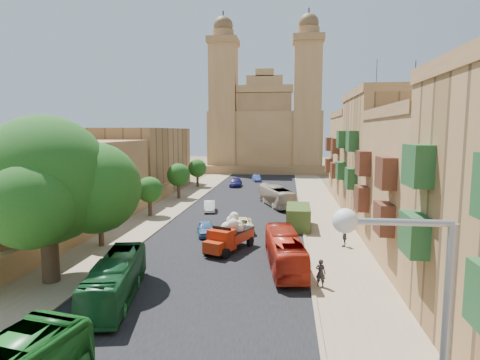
% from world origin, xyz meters
% --- Properties ---
extents(ground, '(260.00, 260.00, 0.00)m').
position_xyz_m(ground, '(0.00, 0.00, 0.00)').
color(ground, brown).
extents(road_surface, '(14.00, 140.00, 0.01)m').
position_xyz_m(road_surface, '(0.00, 30.00, 0.01)').
color(road_surface, black).
rests_on(road_surface, ground).
extents(sidewalk_east, '(5.00, 140.00, 0.01)m').
position_xyz_m(sidewalk_east, '(9.50, 30.00, 0.01)').
color(sidewalk_east, '#8E795D').
rests_on(sidewalk_east, ground).
extents(sidewalk_west, '(5.00, 140.00, 0.01)m').
position_xyz_m(sidewalk_west, '(-9.50, 30.00, 0.01)').
color(sidewalk_west, '#8E795D').
rests_on(sidewalk_west, ground).
extents(kerb_east, '(0.25, 140.00, 0.12)m').
position_xyz_m(kerb_east, '(7.00, 30.00, 0.06)').
color(kerb_east, '#8E795D').
rests_on(kerb_east, ground).
extents(kerb_west, '(0.25, 140.00, 0.12)m').
position_xyz_m(kerb_west, '(-7.00, 30.00, 0.06)').
color(kerb_west, '#8E795D').
rests_on(kerb_west, ground).
extents(townhouse_b, '(9.00, 14.00, 14.90)m').
position_xyz_m(townhouse_b, '(15.95, 11.00, 5.66)').
color(townhouse_b, '#987044').
rests_on(townhouse_b, ground).
extents(townhouse_c, '(9.00, 14.00, 17.40)m').
position_xyz_m(townhouse_c, '(15.95, 25.00, 6.91)').
color(townhouse_c, '#A27749').
rests_on(townhouse_c, ground).
extents(townhouse_d, '(9.00, 14.00, 15.90)m').
position_xyz_m(townhouse_d, '(15.95, 39.00, 6.16)').
color(townhouse_d, '#987044').
rests_on(townhouse_d, ground).
extents(west_wall, '(1.00, 40.00, 1.80)m').
position_xyz_m(west_wall, '(-12.50, 20.00, 0.90)').
color(west_wall, '#987044').
rests_on(west_wall, ground).
extents(west_building_low, '(10.00, 28.00, 8.40)m').
position_xyz_m(west_building_low, '(-18.00, 18.00, 4.20)').
color(west_building_low, olive).
rests_on(west_building_low, ground).
extents(west_building_mid, '(10.00, 22.00, 10.00)m').
position_xyz_m(west_building_mid, '(-18.00, 44.00, 5.00)').
color(west_building_mid, '#A27749').
rests_on(west_building_mid, ground).
extents(church, '(28.00, 22.50, 36.30)m').
position_xyz_m(church, '(-0.00, 78.61, 9.52)').
color(church, '#987044').
rests_on(church, ground).
extents(ficus_tree, '(10.56, 9.72, 10.56)m').
position_xyz_m(ficus_tree, '(-9.41, 4.01, 6.24)').
color(ficus_tree, '#3D2B1E').
rests_on(ficus_tree, ground).
extents(street_tree_a, '(3.03, 3.03, 4.65)m').
position_xyz_m(street_tree_a, '(-10.00, 12.00, 3.11)').
color(street_tree_a, '#3D2B1E').
rests_on(street_tree_a, ground).
extents(street_tree_b, '(2.91, 2.91, 4.47)m').
position_xyz_m(street_tree_b, '(-10.00, 24.00, 2.99)').
color(street_tree_b, '#3D2B1E').
rests_on(street_tree_b, ground).
extents(street_tree_c, '(3.26, 3.26, 5.01)m').
position_xyz_m(street_tree_c, '(-10.00, 36.00, 3.35)').
color(street_tree_c, '#3D2B1E').
rests_on(street_tree_c, ground).
extents(street_tree_d, '(3.10, 3.10, 4.77)m').
position_xyz_m(street_tree_d, '(-10.00, 48.00, 3.19)').
color(street_tree_d, '#3D2B1E').
rests_on(street_tree_d, ground).
extents(red_truck, '(3.72, 5.45, 3.02)m').
position_xyz_m(red_truck, '(0.81, 11.96, 1.33)').
color(red_truck, '#AF290D').
rests_on(red_truck, ground).
extents(olive_pickup, '(2.47, 5.29, 2.17)m').
position_xyz_m(olive_pickup, '(6.50, 20.41, 1.06)').
color(olive_pickup, '#39531F').
rests_on(olive_pickup, ground).
extents(bus_green_north, '(3.60, 8.84, 2.40)m').
position_xyz_m(bus_green_north, '(-4.21, 1.83, 1.20)').
color(bus_green_north, '#165227').
rests_on(bus_green_north, ground).
extents(bus_red_east, '(3.19, 9.03, 2.46)m').
position_xyz_m(bus_red_east, '(5.25, 8.42, 1.23)').
color(bus_red_east, '#B32816').
rests_on(bus_red_east, ground).
extents(bus_cream_east, '(5.02, 9.21, 2.51)m').
position_xyz_m(bus_cream_east, '(4.00, 31.70, 1.26)').
color(bus_cream_east, '#C0AB91').
rests_on(bus_cream_east, ground).
extents(car_blue_a, '(2.43, 4.00, 1.27)m').
position_xyz_m(car_blue_a, '(-2.02, 16.41, 0.64)').
color(car_blue_a, teal).
rests_on(car_blue_a, ground).
extents(car_white_a, '(1.97, 3.88, 1.22)m').
position_xyz_m(car_white_a, '(-3.83, 27.33, 0.61)').
color(car_white_a, white).
rests_on(car_white_a, ground).
extents(car_cream, '(2.98, 5.11, 1.34)m').
position_xyz_m(car_cream, '(1.00, 18.59, 0.67)').
color(car_cream, '#FFF3BC').
rests_on(car_cream, ground).
extents(car_dkblue, '(2.16, 4.85, 1.38)m').
position_xyz_m(car_dkblue, '(-3.51, 49.12, 0.69)').
color(car_dkblue, '#161553').
rests_on(car_dkblue, ground).
extents(car_white_b, '(2.22, 4.10, 1.32)m').
position_xyz_m(car_white_b, '(1.80, 45.14, 0.66)').
color(car_white_b, '#BEBEBE').
rests_on(car_white_b, ground).
extents(car_blue_b, '(2.09, 3.83, 1.20)m').
position_xyz_m(car_blue_b, '(-0.50, 56.80, 0.60)').
color(car_blue_b, '#3049A4').
rests_on(car_blue_b, ground).
extents(pedestrian_a, '(0.75, 0.63, 1.75)m').
position_xyz_m(pedestrian_a, '(7.50, 5.18, 0.88)').
color(pedestrian_a, '#262426').
rests_on(pedestrian_a, ground).
extents(pedestrian_c, '(0.51, 0.97, 1.58)m').
position_xyz_m(pedestrian_c, '(10.15, 14.13, 0.79)').
color(pedestrian_c, '#3C3B40').
rests_on(pedestrian_c, ground).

